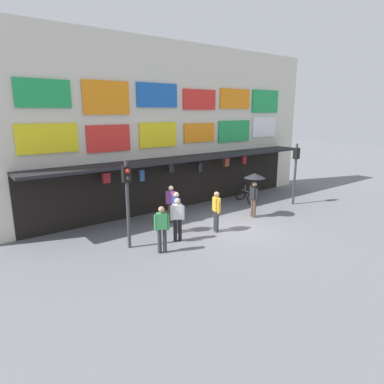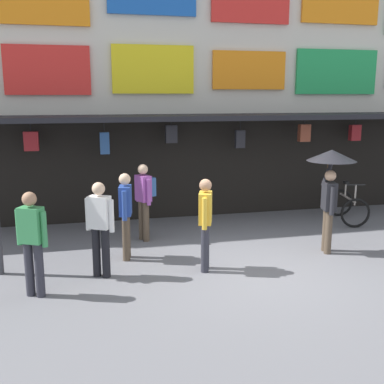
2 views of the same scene
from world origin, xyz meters
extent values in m
plane|color=slate|center=(0.00, 0.00, 0.00)|extent=(80.00, 80.00, 0.00)
cube|color=beige|center=(0.00, 4.60, 4.00)|extent=(18.00, 1.20, 8.00)
cube|color=black|center=(0.00, 3.30, 2.60)|extent=(15.30, 1.40, 0.12)
cube|color=red|center=(1.23, 3.95, 5.36)|extent=(2.03, 0.08, 0.98)
cube|color=orange|center=(3.69, 3.95, 5.46)|extent=(2.17, 0.08, 1.03)
cube|color=red|center=(-3.69, 3.95, 3.68)|extent=(1.94, 0.08, 1.12)
cube|color=yellow|center=(-1.23, 3.95, 3.73)|extent=(1.99, 0.08, 1.15)
cube|color=orange|center=(1.23, 3.95, 3.74)|extent=(1.93, 0.08, 0.95)
cube|color=green|center=(3.69, 3.95, 3.72)|extent=(2.31, 0.08, 1.15)
cylinder|color=black|center=(-4.11, 3.51, 2.43)|extent=(0.02, 0.02, 0.22)
cube|color=maroon|center=(-4.11, 3.51, 2.10)|extent=(0.32, 0.19, 0.43)
cylinder|color=black|center=(-2.48, 3.41, 2.41)|extent=(0.02, 0.02, 0.26)
cube|color=#2D5693|center=(-2.48, 3.41, 2.02)|extent=(0.21, 0.13, 0.50)
cylinder|color=black|center=(-0.89, 3.48, 2.48)|extent=(0.02, 0.02, 0.13)
cube|color=#232328|center=(-0.89, 3.48, 2.20)|extent=(0.27, 0.16, 0.42)
cylinder|color=black|center=(0.85, 3.47, 2.40)|extent=(0.02, 0.02, 0.28)
cube|color=#232328|center=(0.85, 3.47, 2.05)|extent=(0.23, 0.14, 0.44)
cylinder|color=black|center=(2.49, 3.26, 2.47)|extent=(0.02, 0.02, 0.14)
cube|color=brown|center=(2.49, 3.26, 2.18)|extent=(0.28, 0.17, 0.43)
cylinder|color=black|center=(4.10, 3.54, 2.44)|extent=(0.02, 0.02, 0.19)
cube|color=maroon|center=(4.10, 3.54, 2.14)|extent=(0.28, 0.17, 0.42)
cube|color=black|center=(0.00, 3.98, 1.25)|extent=(15.30, 0.04, 2.50)
torus|color=black|center=(3.29, 2.00, 0.36)|extent=(0.72, 0.19, 0.72)
torus|color=black|center=(3.49, 3.09, 0.36)|extent=(0.72, 0.19, 0.72)
cylinder|color=#A3998E|center=(3.39, 2.55, 0.61)|extent=(0.23, 0.98, 0.05)
cylinder|color=#A3998E|center=(3.42, 2.71, 0.78)|extent=(0.04, 0.04, 0.35)
cube|color=black|center=(3.42, 2.71, 0.97)|extent=(0.14, 0.22, 0.06)
cylinder|color=#A3998E|center=(3.31, 2.09, 0.78)|extent=(0.04, 0.04, 0.50)
cylinder|color=black|center=(3.31, 2.09, 1.03)|extent=(0.44, 0.12, 0.04)
cylinder|color=#2D2D38|center=(-3.88, -0.27, 0.44)|extent=(0.14, 0.14, 0.88)
cylinder|color=#2D2D38|center=(-3.73, -0.35, 0.44)|extent=(0.14, 0.14, 0.88)
cube|color=#388E51|center=(-3.80, -0.31, 1.16)|extent=(0.42, 0.36, 0.56)
sphere|color=#A87A5B|center=(-3.80, -0.31, 1.57)|extent=(0.22, 0.22, 0.22)
cylinder|color=#388E51|center=(-4.00, -0.21, 1.11)|extent=(0.09, 0.09, 0.56)
cylinder|color=#388E51|center=(-3.61, -0.42, 1.11)|extent=(0.09, 0.09, 0.56)
cylinder|color=brown|center=(-2.23, 1.16, 0.44)|extent=(0.14, 0.14, 0.88)
cylinder|color=brown|center=(-2.26, 0.98, 0.44)|extent=(0.14, 0.14, 0.88)
cube|color=#28479E|center=(-2.24, 1.07, 1.16)|extent=(0.28, 0.39, 0.56)
sphere|color=beige|center=(-2.24, 1.07, 1.57)|extent=(0.22, 0.22, 0.22)
cylinder|color=#28479E|center=(-2.20, 1.29, 1.11)|extent=(0.09, 0.09, 0.56)
cylinder|color=#28479E|center=(-2.28, 0.85, 1.11)|extent=(0.09, 0.09, 0.56)
cylinder|color=black|center=(-2.83, 0.30, 0.44)|extent=(0.14, 0.14, 0.88)
cylinder|color=black|center=(-2.67, 0.22, 0.44)|extent=(0.14, 0.14, 0.88)
cube|color=white|center=(-2.75, 0.26, 1.16)|extent=(0.42, 0.37, 0.56)
sphere|color=beige|center=(-2.75, 0.26, 1.57)|extent=(0.22, 0.22, 0.22)
cylinder|color=white|center=(-2.95, 0.37, 1.11)|extent=(0.09, 0.09, 0.56)
cylinder|color=white|center=(-2.56, 0.15, 1.11)|extent=(0.09, 0.09, 0.56)
cylinder|color=brown|center=(-1.72, 2.10, 0.44)|extent=(0.14, 0.14, 0.88)
cylinder|color=brown|center=(-1.79, 2.26, 0.44)|extent=(0.14, 0.14, 0.88)
cube|color=#9E4CA8|center=(-1.76, 2.18, 1.16)|extent=(0.35, 0.42, 0.56)
sphere|color=beige|center=(-1.76, 2.18, 1.57)|extent=(0.22, 0.22, 0.22)
cylinder|color=#9E4CA8|center=(-1.67, 1.98, 1.11)|extent=(0.09, 0.09, 0.56)
cylinder|color=#9E4CA8|center=(-1.85, 2.38, 1.11)|extent=(0.09, 0.09, 0.56)
cube|color=#2D5693|center=(-1.61, 2.24, 1.18)|extent=(0.26, 0.32, 0.40)
cylinder|color=#2D2D38|center=(-0.89, 0.23, 0.44)|extent=(0.14, 0.14, 0.88)
cylinder|color=#2D2D38|center=(-0.95, 0.06, 0.44)|extent=(0.14, 0.14, 0.88)
cube|color=gold|center=(-0.92, 0.14, 1.16)|extent=(0.32, 0.41, 0.56)
sphere|color=#A87A5B|center=(-0.92, 0.14, 1.57)|extent=(0.22, 0.22, 0.22)
cylinder|color=gold|center=(-0.85, 0.35, 1.11)|extent=(0.09, 0.09, 0.56)
cylinder|color=gold|center=(-0.99, -0.06, 1.11)|extent=(0.09, 0.09, 0.56)
cylinder|color=brown|center=(1.70, 0.45, 0.44)|extent=(0.14, 0.14, 0.88)
cylinder|color=brown|center=(1.74, 0.63, 0.44)|extent=(0.14, 0.14, 0.88)
cube|color=#232328|center=(1.72, 0.54, 1.16)|extent=(0.30, 0.40, 0.56)
sphere|color=tan|center=(1.72, 0.54, 1.57)|extent=(0.22, 0.22, 0.22)
cylinder|color=#232328|center=(1.67, 0.33, 1.11)|extent=(0.09, 0.09, 0.56)
cylinder|color=#232328|center=(1.77, 0.76, 1.56)|extent=(0.23, 0.09, 0.48)
cylinder|color=#4C3823|center=(1.77, 0.76, 1.67)|extent=(0.02, 0.02, 0.55)
cone|color=black|center=(1.72, 0.54, 1.97)|extent=(0.96, 0.96, 0.22)
camera|label=1|loc=(-9.57, -9.58, 4.81)|focal=31.35mm
camera|label=2|loc=(-2.97, -7.55, 3.10)|focal=43.40mm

